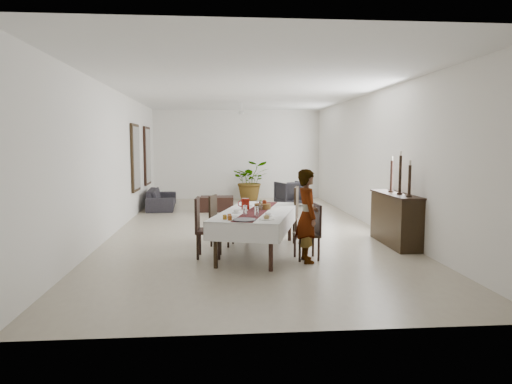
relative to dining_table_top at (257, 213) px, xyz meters
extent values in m
cube|color=#B9AD93|center=(-0.01, 2.44, -0.74)|extent=(6.00, 12.00, 0.00)
cube|color=white|center=(-0.01, 2.44, 2.46)|extent=(6.00, 12.00, 0.02)
cube|color=white|center=(-0.01, 8.44, 0.86)|extent=(6.00, 0.02, 3.20)
cube|color=white|center=(-0.01, -3.56, 0.86)|extent=(6.00, 0.02, 3.20)
cube|color=white|center=(-3.01, 2.44, 0.86)|extent=(0.02, 12.00, 3.20)
cube|color=white|center=(2.99, 2.44, 0.86)|extent=(0.02, 12.00, 3.20)
cube|color=black|center=(0.00, 0.00, 0.00)|extent=(1.65, 2.62, 0.05)
cylinder|color=black|center=(-0.75, -0.99, -0.38)|extent=(0.09, 0.09, 0.71)
cylinder|color=black|center=(0.11, -1.23, -0.38)|extent=(0.09, 0.09, 0.71)
cylinder|color=black|center=(-0.11, 1.23, -0.38)|extent=(0.09, 0.09, 0.71)
cylinder|color=black|center=(0.75, 0.99, -0.38)|extent=(0.09, 0.09, 0.71)
cube|color=white|center=(0.00, 0.00, 0.03)|extent=(1.87, 2.85, 0.01)
cube|color=white|center=(-0.57, 0.16, -0.12)|extent=(0.73, 2.52, 0.30)
cube|color=white|center=(0.57, -0.16, -0.12)|extent=(0.73, 2.52, 0.30)
cube|color=white|center=(-0.36, -1.25, -0.12)|extent=(1.15, 0.34, 0.30)
cube|color=white|center=(0.36, 1.25, -0.12)|extent=(1.15, 0.34, 0.30)
cube|color=maroon|center=(0.00, 0.00, 0.04)|extent=(1.04, 2.53, 0.00)
cylinder|color=maroon|center=(-0.20, 0.22, 0.14)|extent=(0.19, 0.19, 0.20)
torus|color=maroon|center=(-0.28, 0.24, 0.14)|extent=(0.12, 0.05, 0.12)
cylinder|color=white|center=(-0.07, -0.67, 0.12)|extent=(0.07, 0.07, 0.17)
cylinder|color=white|center=(-0.25, -0.51, 0.12)|extent=(0.07, 0.07, 0.17)
cylinder|color=white|center=(0.06, 0.03, 0.12)|extent=(0.07, 0.07, 0.17)
cylinder|color=white|center=(0.12, -0.67, 0.07)|extent=(0.09, 0.09, 0.06)
cylinder|color=silver|center=(0.12, -0.67, 0.04)|extent=(0.15, 0.15, 0.01)
cylinder|color=white|center=(-0.39, -0.26, 0.07)|extent=(0.09, 0.09, 0.06)
cylinder|color=white|center=(-0.39, -0.26, 0.04)|extent=(0.15, 0.15, 0.01)
cylinder|color=white|center=(0.07, -0.97, 0.04)|extent=(0.24, 0.24, 0.02)
sphere|color=tan|center=(0.07, -0.97, 0.07)|extent=(0.09, 0.09, 0.09)
cylinder|color=white|center=(-0.50, -0.65, 0.04)|extent=(0.24, 0.24, 0.02)
cylinder|color=silver|center=(-0.16, 0.63, 0.04)|extent=(0.24, 0.24, 0.02)
cylinder|color=#3D3C41|center=(-0.29, -1.02, 0.05)|extent=(0.37, 0.37, 0.02)
cylinder|color=#8F4314|center=(-0.52, -0.99, 0.07)|extent=(0.06, 0.06, 0.08)
cylinder|color=#956515|center=(-0.60, -0.90, 0.07)|extent=(0.06, 0.06, 0.08)
cylinder|color=#904614|center=(-0.52, -0.82, 0.07)|extent=(0.06, 0.06, 0.08)
cylinder|color=brown|center=(0.12, 0.23, 0.09)|extent=(0.30, 0.30, 0.10)
sphere|color=maroon|center=(0.15, 0.24, 0.16)|extent=(0.09, 0.09, 0.09)
sphere|color=#557422|center=(0.09, 0.27, 0.16)|extent=(0.08, 0.08, 0.08)
cube|color=black|center=(0.81, -0.53, -0.31)|extent=(0.44, 0.44, 0.05)
cylinder|color=black|center=(0.99, -0.68, -0.54)|extent=(0.04, 0.04, 0.40)
cylinder|color=black|center=(0.96, -0.35, -0.54)|extent=(0.04, 0.04, 0.40)
cylinder|color=black|center=(0.66, -0.71, -0.54)|extent=(0.04, 0.04, 0.40)
cylinder|color=black|center=(0.63, -0.38, -0.54)|extent=(0.04, 0.04, 0.40)
cube|color=black|center=(0.99, -0.52, -0.04)|extent=(0.07, 0.40, 0.51)
cube|color=black|center=(0.66, 0.95, -0.24)|extent=(0.58, 0.58, 0.05)
cylinder|color=black|center=(0.79, 0.72, -0.50)|extent=(0.06, 0.06, 0.47)
cylinder|color=black|center=(0.90, 1.09, -0.50)|extent=(0.06, 0.06, 0.47)
cylinder|color=black|center=(0.42, 0.82, -0.50)|extent=(0.06, 0.06, 0.47)
cylinder|color=black|center=(0.53, 1.19, -0.50)|extent=(0.06, 0.06, 0.47)
cube|color=black|center=(0.87, 0.90, 0.08)|extent=(0.17, 0.47, 0.60)
cube|color=black|center=(-0.87, -0.26, -0.27)|extent=(0.48, 0.48, 0.05)
cylinder|color=black|center=(-1.03, -0.07, -0.52)|extent=(0.05, 0.05, 0.44)
cylinder|color=black|center=(-1.06, -0.43, -0.52)|extent=(0.05, 0.05, 0.44)
cylinder|color=black|center=(-0.67, -0.09, -0.52)|extent=(0.05, 0.05, 0.44)
cylinder|color=black|center=(-0.70, -0.46, -0.52)|extent=(0.05, 0.05, 0.44)
cube|color=black|center=(-1.07, -0.25, 0.03)|extent=(0.07, 0.45, 0.57)
cube|color=black|center=(-0.63, 0.68, -0.30)|extent=(0.52, 0.52, 0.05)
cylinder|color=black|center=(-0.74, 0.89, -0.53)|extent=(0.05, 0.05, 0.41)
cylinder|color=black|center=(-0.84, 0.57, -0.53)|extent=(0.05, 0.05, 0.41)
cylinder|color=black|center=(-0.42, 0.79, -0.53)|extent=(0.05, 0.05, 0.41)
cylinder|color=black|center=(-0.52, 0.47, -0.53)|extent=(0.05, 0.05, 0.41)
cube|color=black|center=(-0.81, 0.74, -0.02)|extent=(0.16, 0.41, 0.53)
imported|color=gray|center=(0.78, -0.69, 0.05)|extent=(0.40, 0.59, 1.56)
cube|color=black|center=(2.77, 0.46, -0.24)|extent=(0.44, 1.64, 0.98)
cube|color=black|center=(2.77, 0.46, 0.26)|extent=(0.48, 1.70, 0.03)
cylinder|color=black|center=(2.77, -0.14, 0.30)|extent=(0.11, 0.11, 0.03)
cylinder|color=black|center=(2.77, -0.14, 0.58)|extent=(0.05, 0.05, 0.55)
cylinder|color=beige|center=(2.77, -0.14, 0.90)|extent=(0.04, 0.04, 0.09)
cylinder|color=black|center=(2.77, 0.30, 0.30)|extent=(0.11, 0.11, 0.03)
cylinder|color=black|center=(2.77, 0.30, 0.67)|extent=(0.05, 0.05, 0.71)
cylinder|color=silver|center=(2.77, 0.30, 1.07)|extent=(0.04, 0.04, 0.09)
cylinder|color=black|center=(2.77, 0.73, 0.30)|extent=(0.11, 0.11, 0.03)
cylinder|color=black|center=(2.77, 0.73, 0.61)|extent=(0.05, 0.05, 0.60)
cylinder|color=beige|center=(2.77, 0.73, 0.96)|extent=(0.04, 0.04, 0.09)
imported|color=#2C282E|center=(-2.45, 6.00, -0.44)|extent=(0.91, 2.08, 0.60)
imported|color=#2A272D|center=(1.63, 6.36, -0.34)|extent=(1.08, 1.09, 0.79)
cube|color=black|center=(-0.75, 5.29, -0.52)|extent=(0.99, 0.67, 0.43)
imported|color=#2E5220|center=(0.43, 7.84, -0.04)|extent=(1.28, 1.11, 1.40)
cube|color=black|center=(-2.97, 4.64, 0.86)|extent=(0.06, 1.05, 1.85)
cube|color=silver|center=(-2.94, 4.64, 0.86)|extent=(0.01, 0.90, 1.70)
cube|color=black|center=(-2.97, 6.74, 0.86)|extent=(0.06, 1.05, 1.85)
cube|color=silver|center=(-2.94, 6.74, 0.86)|extent=(0.01, 0.90, 1.70)
cylinder|color=white|center=(-0.01, 5.44, 2.36)|extent=(0.04, 0.04, 0.20)
cylinder|color=white|center=(-0.01, 5.44, 2.16)|extent=(0.16, 0.16, 0.08)
cube|color=silver|center=(-0.01, 5.79, 2.16)|extent=(0.10, 0.55, 0.01)
cube|color=silver|center=(-0.01, 5.09, 2.16)|extent=(0.10, 0.55, 0.01)
cube|color=white|center=(0.34, 5.44, 2.16)|extent=(0.55, 0.10, 0.01)
cube|color=white|center=(-0.36, 5.44, 2.16)|extent=(0.55, 0.10, 0.01)
camera|label=1|loc=(-0.69, -8.14, 1.24)|focal=32.00mm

